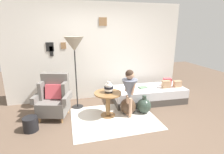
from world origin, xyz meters
name	(u,v)px	position (x,y,z in m)	size (l,w,h in m)	color
ground_plane	(117,133)	(0.00, 0.00, 0.00)	(12.00, 12.00, 0.00)	brown
gallery_wall	(97,52)	(0.00, 1.95, 1.30)	(4.80, 0.12, 2.60)	silver
rug	(114,118)	(0.09, 0.57, 0.01)	(1.84, 1.44, 0.01)	silver
armchair	(54,98)	(-1.16, 1.02, 0.44)	(0.86, 0.74, 0.97)	tan
daybed	(148,95)	(1.25, 1.23, 0.20)	(1.94, 0.89, 0.40)	#4C4742
pillow_head	(177,84)	(2.01, 1.08, 0.49)	(0.20, 0.12, 0.17)	tan
pillow_mid	(167,82)	(1.83, 1.28, 0.50)	(0.21, 0.12, 0.20)	#D64C56
pillow_back	(166,84)	(1.67, 1.09, 0.50)	(0.21, 0.12, 0.20)	tan
side_table	(108,99)	(-0.01, 0.72, 0.41)	(0.61, 0.61, 0.57)	olive
vase_striped	(109,88)	(0.02, 0.73, 0.67)	(0.20, 0.20, 0.25)	black
floor_lamp	(74,46)	(-0.64, 1.36, 1.54)	(0.46, 0.46, 1.76)	black
person_child	(130,88)	(0.44, 0.56, 0.70)	(0.34, 0.34, 1.10)	tan
book_on_daybed	(143,87)	(1.08, 1.25, 0.42)	(0.22, 0.16, 0.03)	slate
demijohn_near	(128,106)	(0.47, 0.70, 0.19)	(0.37, 0.37, 0.46)	#473323
demijohn_far	(144,106)	(0.85, 0.66, 0.18)	(0.34, 0.34, 0.43)	#2D3D33
magazine_basket	(31,124)	(-1.60, 0.53, 0.14)	(0.28, 0.28, 0.28)	black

